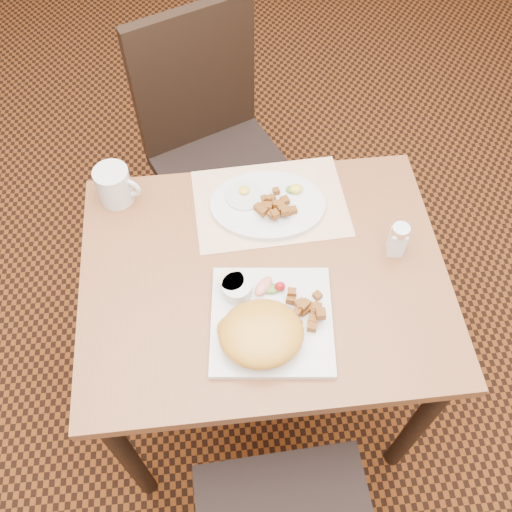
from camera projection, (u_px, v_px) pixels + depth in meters
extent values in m
plane|color=black|center=(262.00, 384.00, 2.03)|extent=(8.00, 8.00, 0.00)
cube|color=#95552E|center=(264.00, 277.00, 1.41)|extent=(0.90, 0.70, 0.03)
cylinder|color=black|center=(128.00, 457.00, 1.54)|extent=(0.05, 0.05, 0.71)
cylinder|color=black|center=(417.00, 425.00, 1.59)|extent=(0.05, 0.05, 0.71)
cylinder|color=black|center=(131.00, 270.00, 1.87)|extent=(0.05, 0.05, 0.71)
cylinder|color=black|center=(370.00, 248.00, 1.91)|extent=(0.05, 0.05, 0.71)
cylinder|color=black|center=(212.00, 497.00, 1.62)|extent=(0.04, 0.04, 0.42)
cylinder|color=black|center=(336.00, 477.00, 1.65)|extent=(0.04, 0.04, 0.42)
cube|color=black|center=(226.00, 176.00, 1.97)|extent=(0.55, 0.55, 0.05)
cylinder|color=black|center=(248.00, 169.00, 2.30)|extent=(0.04, 0.04, 0.42)
cylinder|color=black|center=(294.00, 233.00, 2.13)|extent=(0.04, 0.04, 0.42)
cylinder|color=black|center=(167.00, 203.00, 2.21)|extent=(0.04, 0.04, 0.42)
cylinder|color=black|center=(208.00, 272.00, 2.03)|extent=(0.04, 0.04, 0.42)
cube|color=black|center=(194.00, 79.00, 1.84)|extent=(0.40, 0.20, 0.50)
cube|color=white|center=(270.00, 203.00, 1.52)|extent=(0.41, 0.29, 0.00)
cube|color=silver|center=(272.00, 321.00, 1.32)|extent=(0.31, 0.31, 0.02)
ellipsoid|color=gold|center=(261.00, 333.00, 1.25)|extent=(0.19, 0.17, 0.07)
ellipsoid|color=gold|center=(274.00, 345.00, 1.26)|extent=(0.08, 0.07, 0.03)
ellipsoid|color=gold|center=(233.00, 328.00, 1.29)|extent=(0.08, 0.07, 0.03)
cylinder|color=silver|center=(237.00, 289.00, 1.33)|extent=(0.07, 0.07, 0.04)
cylinder|color=beige|center=(232.00, 280.00, 1.33)|extent=(0.06, 0.06, 0.01)
ellipsoid|color=#387223|center=(271.00, 289.00, 1.35)|extent=(0.04, 0.03, 0.01)
ellipsoid|color=red|center=(280.00, 287.00, 1.35)|extent=(0.03, 0.02, 0.03)
ellipsoid|color=#F28C72|center=(264.00, 286.00, 1.35)|extent=(0.06, 0.07, 0.02)
cylinder|color=white|center=(244.00, 196.00, 1.51)|extent=(0.10, 0.10, 0.01)
ellipsoid|color=yellow|center=(244.00, 190.00, 1.50)|extent=(0.03, 0.03, 0.01)
ellipsoid|color=#387223|center=(293.00, 189.00, 1.51)|extent=(0.04, 0.03, 0.01)
ellipsoid|color=yellow|center=(296.00, 189.00, 1.51)|extent=(0.04, 0.03, 0.02)
cube|color=white|center=(397.00, 242.00, 1.40)|extent=(0.04, 0.04, 0.08)
cylinder|color=silver|center=(401.00, 230.00, 1.36)|extent=(0.05, 0.05, 0.02)
cylinder|color=silver|center=(114.00, 185.00, 1.49)|extent=(0.09, 0.09, 0.10)
torus|color=silver|center=(130.00, 188.00, 1.48)|extent=(0.06, 0.03, 0.06)
cube|color=brown|center=(317.00, 308.00, 1.32)|extent=(0.03, 0.03, 0.02)
cube|color=brown|center=(313.00, 319.00, 1.30)|extent=(0.03, 0.03, 0.02)
cube|color=brown|center=(306.00, 304.00, 1.31)|extent=(0.03, 0.03, 0.02)
cube|color=brown|center=(317.00, 296.00, 1.34)|extent=(0.02, 0.02, 0.02)
cube|color=brown|center=(312.00, 326.00, 1.29)|extent=(0.03, 0.03, 0.02)
cube|color=brown|center=(300.00, 304.00, 1.30)|extent=(0.03, 0.03, 0.02)
cube|color=brown|center=(291.00, 299.00, 1.33)|extent=(0.03, 0.03, 0.02)
cube|color=brown|center=(316.00, 310.00, 1.32)|extent=(0.03, 0.03, 0.02)
cube|color=brown|center=(297.00, 312.00, 1.30)|extent=(0.02, 0.02, 0.01)
cube|color=brown|center=(299.00, 311.00, 1.31)|extent=(0.02, 0.02, 0.02)
cube|color=brown|center=(296.00, 323.00, 1.30)|extent=(0.03, 0.03, 0.02)
cube|color=brown|center=(304.00, 311.00, 1.32)|extent=(0.03, 0.03, 0.02)
cube|color=brown|center=(309.00, 307.00, 1.32)|extent=(0.02, 0.02, 0.02)
cube|color=brown|center=(314.00, 312.00, 1.31)|extent=(0.02, 0.02, 0.02)
cube|color=brown|center=(321.00, 314.00, 1.29)|extent=(0.02, 0.02, 0.02)
cube|color=brown|center=(292.00, 292.00, 1.32)|extent=(0.02, 0.02, 0.02)
cube|color=brown|center=(303.00, 306.00, 1.30)|extent=(0.03, 0.03, 0.02)
cube|color=brown|center=(271.00, 199.00, 1.49)|extent=(0.03, 0.03, 0.02)
cube|color=brown|center=(275.00, 214.00, 1.44)|extent=(0.02, 0.02, 0.02)
cube|color=brown|center=(258.00, 208.00, 1.48)|extent=(0.03, 0.03, 0.02)
cube|color=brown|center=(285.00, 201.00, 1.49)|extent=(0.03, 0.03, 0.02)
cube|color=brown|center=(263.00, 205.00, 1.48)|extent=(0.03, 0.03, 0.02)
cube|color=brown|center=(281.00, 208.00, 1.46)|extent=(0.03, 0.03, 0.02)
cube|color=brown|center=(283.00, 210.00, 1.47)|extent=(0.02, 0.02, 0.02)
cube|color=brown|center=(263.00, 212.00, 1.45)|extent=(0.03, 0.03, 0.02)
cube|color=brown|center=(284.00, 211.00, 1.45)|extent=(0.02, 0.02, 0.02)
cube|color=brown|center=(269.00, 198.00, 1.48)|extent=(0.02, 0.02, 0.01)
cube|color=brown|center=(276.00, 191.00, 1.51)|extent=(0.02, 0.02, 0.02)
cube|color=brown|center=(274.00, 205.00, 1.48)|extent=(0.02, 0.02, 0.02)
cube|color=brown|center=(271.00, 214.00, 1.45)|extent=(0.02, 0.02, 0.01)
cube|color=brown|center=(268.00, 207.00, 1.48)|extent=(0.02, 0.02, 0.02)
cube|color=brown|center=(288.00, 212.00, 1.45)|extent=(0.01, 0.02, 0.02)
cube|color=brown|center=(291.00, 210.00, 1.47)|extent=(0.02, 0.02, 0.01)
cube|color=brown|center=(272.00, 214.00, 1.47)|extent=(0.02, 0.02, 0.01)
cube|color=brown|center=(293.00, 210.00, 1.47)|extent=(0.02, 0.02, 0.02)
cube|color=brown|center=(275.00, 204.00, 1.47)|extent=(0.01, 0.02, 0.01)
cube|color=brown|center=(264.00, 199.00, 1.49)|extent=(0.02, 0.02, 0.02)
cube|color=brown|center=(278.00, 204.00, 1.46)|extent=(0.02, 0.02, 0.02)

